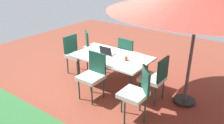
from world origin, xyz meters
TOP-DOWN VIEW (x-y plane):
  - ground_plane at (0.00, 0.00)m, footprint 10.00×10.00m
  - dining_table at (0.00, 0.00)m, footprint 1.72×1.03m
  - chair_north at (-0.01, 0.68)m, footprint 0.46×0.47m
  - chair_west at (-1.11, 0.05)m, footprint 0.46×0.46m
  - chair_east at (1.16, 0.01)m, footprint 0.46×0.46m
  - chair_southeast at (1.16, -0.67)m, footprint 0.59×0.59m
  - chair_south at (-0.01, -0.70)m, footprint 0.46×0.48m
  - chair_northwest at (-1.09, 0.75)m, footprint 0.59×0.59m
  - laptop at (0.14, -0.01)m, footprint 0.32×0.25m
  - cup at (-0.40, 0.03)m, footprint 0.07×0.07m

SIDE VIEW (x-z plane):
  - ground_plane at x=0.00m, z-range -0.02..0.00m
  - chair_north at x=-0.01m, z-range 0.06..1.04m
  - chair_west at x=-1.11m, z-range 0.06..1.04m
  - chair_east at x=1.16m, z-range 0.06..1.04m
  - chair_southeast at x=1.16m, z-range 0.06..1.04m
  - chair_south at x=-0.01m, z-range 0.06..1.04m
  - chair_northwest at x=-1.09m, z-range 0.06..1.04m
  - dining_table at x=0.00m, z-range 0.31..1.03m
  - cup at x=-0.40m, z-range 0.72..0.81m
  - laptop at x=0.14m, z-range 0.66..0.88m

